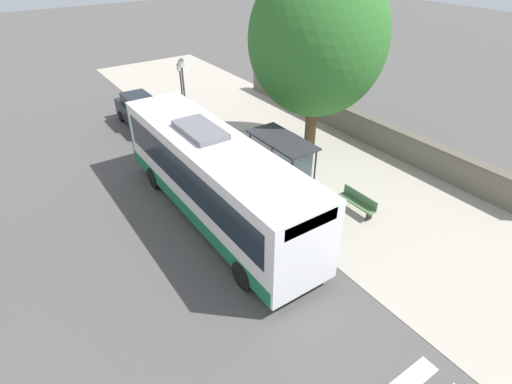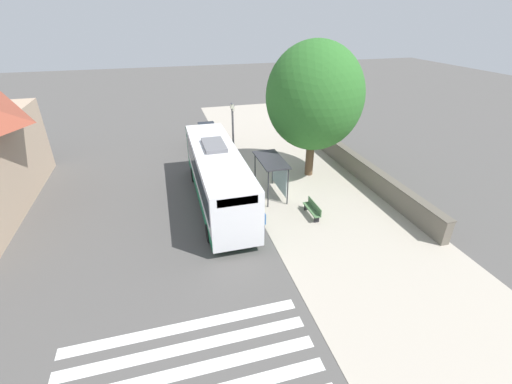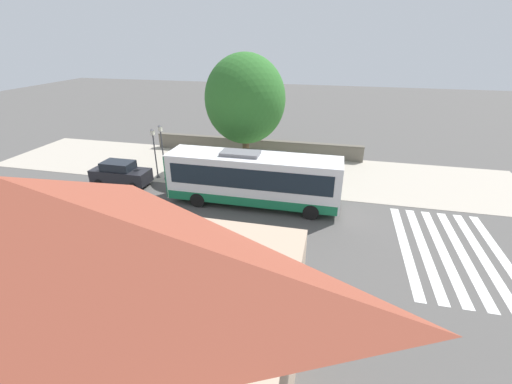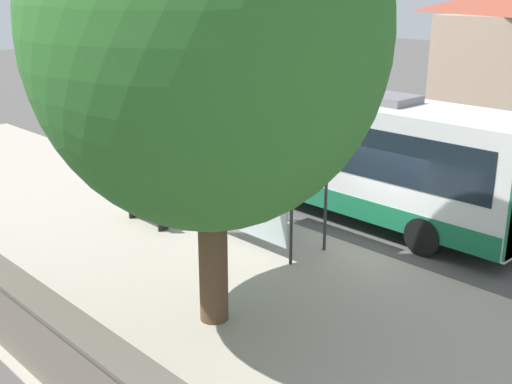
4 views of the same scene
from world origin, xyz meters
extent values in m
plane|color=#514F4C|center=(0.00, 0.00, 0.00)|extent=(120.00, 120.00, 0.00)
cube|color=#ADA393|center=(-4.50, 0.00, 0.01)|extent=(9.00, 44.00, 0.02)
cube|color=silver|center=(5.00, 11.63, 0.00)|extent=(9.00, 0.50, 0.01)
cube|color=silver|center=(5.00, 12.58, 0.00)|extent=(9.00, 0.50, 0.01)
cube|color=silver|center=(5.00, 13.53, 0.00)|extent=(9.00, 0.50, 0.01)
cube|color=silver|center=(5.00, 14.48, 0.00)|extent=(9.00, 0.50, 0.01)
cube|color=silver|center=(5.00, 15.43, 0.00)|extent=(9.00, 0.50, 0.01)
cube|color=silver|center=(5.00, 16.38, 0.00)|extent=(9.00, 0.50, 0.01)
cube|color=#6B6356|center=(-8.55, 0.00, 0.69)|extent=(0.50, 20.00, 1.38)
cube|color=#5B5449|center=(-8.55, 0.00, 1.42)|extent=(0.60, 20.00, 0.08)
cube|color=white|center=(1.97, 2.35, 1.95)|extent=(2.57, 11.37, 3.01)
cube|color=black|center=(1.97, 2.35, 2.35)|extent=(2.61, 10.46, 1.32)
cube|color=#197247|center=(1.97, 2.35, 0.75)|extent=(2.61, 11.14, 0.60)
cube|color=black|center=(1.97, 7.99, 3.16)|extent=(1.93, 0.08, 0.42)
cube|color=slate|center=(1.97, 1.50, 3.57)|extent=(1.29, 2.50, 0.22)
cylinder|color=black|center=(0.77, 6.33, 0.50)|extent=(0.30, 1.00, 1.00)
cylinder|color=black|center=(3.18, 6.33, 0.50)|extent=(0.30, 1.00, 1.00)
cylinder|color=black|center=(0.77, -1.18, 0.50)|extent=(0.30, 1.00, 1.00)
cylinder|color=black|center=(3.18, -1.18, 0.50)|extent=(0.30, 1.00, 1.00)
cylinder|color=#2D2D33|center=(-0.85, 0.72, 1.23)|extent=(0.08, 0.08, 2.46)
cylinder|color=#2D2D33|center=(-0.85, 3.74, 1.23)|extent=(0.08, 0.08, 2.46)
cylinder|color=#2D2D33|center=(-2.11, 0.72, 1.23)|extent=(0.08, 0.08, 2.46)
cylinder|color=#2D2D33|center=(-2.11, 3.74, 1.23)|extent=(0.08, 0.08, 2.46)
cube|color=#2D2D33|center=(-1.48, 2.23, 2.50)|extent=(1.56, 3.32, 0.08)
cube|color=silver|center=(-2.09, 2.23, 1.36)|extent=(0.03, 2.72, 1.97)
cylinder|color=#2D3347|center=(0.29, 6.61, 0.38)|extent=(0.12, 0.12, 0.76)
cylinder|color=#2D3347|center=(0.45, 6.61, 0.38)|extent=(0.12, 0.12, 0.76)
cube|color=#38609E|center=(0.37, 6.61, 1.07)|extent=(0.34, 0.22, 0.62)
sphere|color=tan|center=(0.37, 6.61, 1.48)|extent=(0.21, 0.21, 0.21)
cube|color=#4C7247|center=(-3.01, 5.46, 0.45)|extent=(0.40, 1.81, 0.06)
cube|color=#4C7247|center=(-3.18, 5.46, 0.68)|extent=(0.04, 1.81, 0.40)
cube|color=black|center=(-3.01, 4.73, 0.23)|extent=(0.32, 0.06, 0.45)
cube|color=black|center=(-3.01, 6.18, 0.23)|extent=(0.32, 0.06, 0.45)
cylinder|color=brown|center=(-5.20, -0.06, 1.97)|extent=(0.58, 0.58, 3.93)
ellipsoid|color=#2D6B28|center=(-5.20, -0.06, 5.74)|extent=(6.56, 6.56, 7.21)
camera|label=1|loc=(8.20, 14.36, 9.90)|focal=28.00mm
camera|label=2|loc=(4.78, 21.26, 10.82)|focal=24.00mm
camera|label=3|loc=(22.21, 7.32, 10.54)|focal=24.00mm
camera|label=4|loc=(-12.67, -9.10, 6.51)|focal=45.00mm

